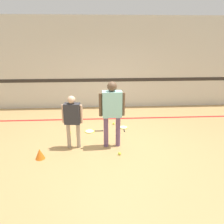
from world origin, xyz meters
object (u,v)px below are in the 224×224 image
tennis_ball_near_instructor (120,153)px  racket_spare_on_floor (124,127)px  racket_second_spare (90,131)px  training_cone (40,154)px  tennis_ball_by_spare_racket (114,123)px  person_instructor (112,108)px  tennis_ball_stray_left (70,132)px  person_student_left (72,116)px

tennis_ball_near_instructor → racket_spare_on_floor: bearing=80.4°
racket_second_spare → training_cone: training_cone is taller
racket_second_spare → tennis_ball_by_spare_racket: tennis_ball_by_spare_racket is taller
person_instructor → racket_spare_on_floor: 1.51m
person_instructor → tennis_ball_stray_left: 1.64m
person_student_left → training_cone: size_ratio=5.47×
person_student_left → person_instructor: bearing=6.3°
racket_second_spare → tennis_ball_near_instructor: (0.69, -1.33, 0.02)m
racket_spare_on_floor → tennis_ball_by_spare_racket: size_ratio=6.97×
person_student_left → tennis_ball_by_spare_racket: size_ratio=19.04×
racket_second_spare → tennis_ball_stray_left: size_ratio=7.86×
person_instructor → training_cone: person_instructor is taller
tennis_ball_stray_left → tennis_ball_by_spare_racket: bearing=25.4°
person_student_left → racket_second_spare: person_student_left is taller
person_instructor → person_student_left: (-0.90, -0.01, -0.19)m
racket_spare_on_floor → training_cone: 2.54m
person_student_left → training_cone: (-0.68, -0.49, -0.66)m
person_instructor → racket_spare_on_floor: size_ratio=3.40×
tennis_ball_near_instructor → tennis_ball_stray_left: (-1.25, 1.22, 0.00)m
racket_second_spare → training_cone: (-1.03, -1.39, 0.10)m
person_instructor → tennis_ball_near_instructor: size_ratio=23.69×
tennis_ball_by_spare_racket → tennis_ball_near_instructor: bearing=-89.8°
tennis_ball_near_instructor → tennis_ball_stray_left: size_ratio=1.00×
racket_second_spare → tennis_ball_by_spare_racket: size_ratio=7.86×
racket_second_spare → training_cone: 1.73m
person_instructor → racket_second_spare: bearing=119.8°
tennis_ball_by_spare_racket → tennis_ball_stray_left: 1.37m
racket_spare_on_floor → tennis_ball_by_spare_racket: 0.38m
tennis_ball_stray_left → person_student_left: bearing=-75.7°
person_student_left → training_cone: 1.06m
person_student_left → tennis_ball_stray_left: (-0.20, 0.79, -0.74)m
training_cone → racket_second_spare: bearing=53.3°
person_instructor → person_student_left: size_ratio=1.24×
racket_spare_on_floor → racket_second_spare: (-0.95, -0.21, -0.00)m
person_student_left → racket_spare_on_floor: person_student_left is taller
racket_spare_on_floor → training_cone: size_ratio=2.00×
person_instructor → tennis_ball_stray_left: (-1.10, 0.78, -0.93)m
racket_second_spare → tennis_ball_stray_left: tennis_ball_stray_left is taller
tennis_ball_by_spare_racket → tennis_ball_stray_left: (-1.24, -0.59, 0.00)m
person_student_left → racket_spare_on_floor: 1.87m
person_instructor → tennis_ball_near_instructor: person_instructor is taller
racket_second_spare → tennis_ball_stray_left: bearing=-168.9°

